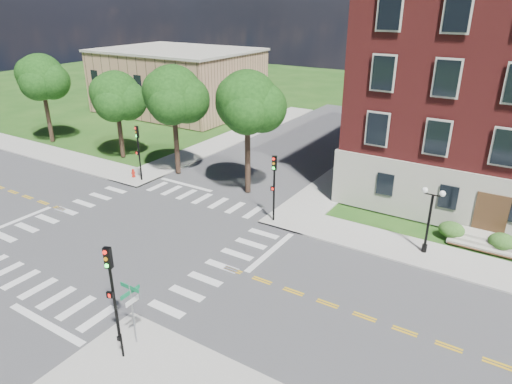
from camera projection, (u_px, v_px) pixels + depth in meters
The scene contains 19 objects.
ground at pixel (135, 235), 30.59m from camera, with size 160.00×160.00×0.00m, color #1C4814.
road_ew at pixel (135, 235), 30.59m from camera, with size 90.00×12.00×0.01m, color #3D3D3F.
road_ns at pixel (135, 235), 30.59m from camera, with size 12.00×90.00×0.01m, color #3D3D3F.
sidewalk_ne at pixel (426, 205), 35.02m from camera, with size 34.00×34.00×0.12m.
sidewalk_nw at pixel (138, 143), 50.08m from camera, with size 34.00×34.00×0.12m.
crosswalk_east at pixel (222, 266), 27.07m from camera, with size 2.20×10.20×0.02m, color silver, non-canonical shape.
stop_bar_east at pixel (271, 252), 28.62m from camera, with size 0.40×5.50×0.00m, color silver.
secondary_building at pixel (178, 80), 63.08m from camera, with size 20.40×15.40×8.30m.
tree_a at pixel (41, 77), 47.69m from camera, with size 4.79×4.79×9.39m.
tree_b at pixel (116, 96), 43.13m from camera, with size 4.70×4.70×8.42m.
tree_c at pixel (173, 95), 38.55m from camera, with size 4.99×4.99×9.56m.
tree_d at pixel (247, 102), 34.41m from camera, with size 4.77×4.77×9.76m.
traffic_signal_se at pixel (111, 282), 20.00m from camera, with size 0.38×0.45×4.80m.
traffic_signal_ne at pixel (274, 180), 31.26m from camera, with size 0.38×0.46×4.80m.
traffic_signal_nw at pixel (138, 146), 38.48m from camera, with size 0.37×0.44×4.80m.
twin_lamp_west at pixel (429, 217), 27.48m from camera, with size 1.36×0.36×4.23m.
street_sign_pole at pixel (132, 303), 20.06m from camera, with size 1.10×1.10×3.10m.
push_button_post at pixel (121, 344), 19.83m from camera, with size 0.14×0.21×1.20m.
fire_hydrant at pixel (133, 173), 40.19m from camera, with size 0.35×0.35×0.75m.
Camera 1 is at (21.26, -18.55, 14.65)m, focal length 32.00 mm.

